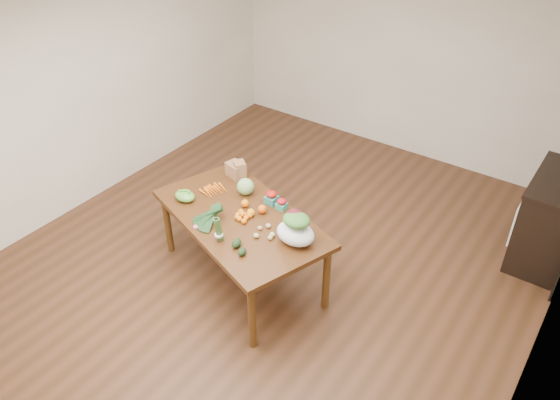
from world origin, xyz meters
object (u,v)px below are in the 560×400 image
Objects in this scene: salad_bag at (295,230)px; dining_table at (242,247)px; paper_bag at (236,169)px; mandarin_cluster at (242,215)px; kale_bunch at (205,217)px; asparagus_bundle at (218,229)px; cabinet at (550,219)px; cabbage at (246,187)px.

dining_table is at bearing 178.20° from salad_bag.
mandarin_cluster is at bearing -46.56° from paper_bag.
kale_bunch is at bearing -131.14° from mandarin_cluster.
asparagus_bundle is at bearing -3.84° from kale_bunch.
cabinet is at bearing 66.03° from asparagus_bundle.
cabbage is at bearing -145.68° from cabinet.
mandarin_cluster is 0.60m from salad_bag.
dining_table is 0.56m from kale_bunch.
cabbage is 0.60m from kale_bunch.
kale_bunch reaches higher than dining_table.
cabinet is at bearing 41.88° from mandarin_cluster.
cabbage is 0.41m from mandarin_cluster.
cabbage is at bearing 109.20° from kale_bunch.
dining_table is 6.78× the size of paper_bag.
salad_bag is (0.63, -0.02, 0.51)m from dining_table.
mandarin_cluster is (0.04, -0.02, 0.42)m from dining_table.
paper_bag reaches higher than cabbage.
salad_bag is at bearing -26.18° from paper_bag.
mandarin_cluster is at bearing 113.90° from asparagus_bundle.
asparagus_bundle is (0.07, -0.38, 0.50)m from dining_table.
asparagus_bundle is at bearing -146.80° from salad_bag.
cabbage reaches higher than dining_table.
kale_bunch is at bearing -137.42° from cabinet.
cabinet is 2.90× the size of salad_bag.
paper_bag is at bearing 151.14° from dining_table.
cabbage is at bearing -35.01° from paper_bag.
mandarin_cluster reaches higher than dining_table.
dining_table is at bearing -59.96° from cabbage.
cabbage is at bearing 157.25° from salad_bag.
cabinet reaches higher than cabbage.
paper_bag is 1.05m from asparagus_bundle.
salad_bag reaches higher than asparagus_bundle.
mandarin_cluster is 0.38m from asparagus_bundle.
dining_table is at bearing -47.96° from paper_bag.
kale_bunch is at bearing -162.52° from salad_bag.
salad_bag reaches higher than cabinet.
dining_table is 9.71× the size of mandarin_cluster.
mandarin_cluster is at bearing -4.66° from dining_table.
cabbage is at bearing 123.70° from mandarin_cluster.
salad_bag reaches higher than kale_bunch.
paper_bag is at bearing 133.44° from mandarin_cluster.
asparagus_bundle is at bearing -60.40° from dining_table.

